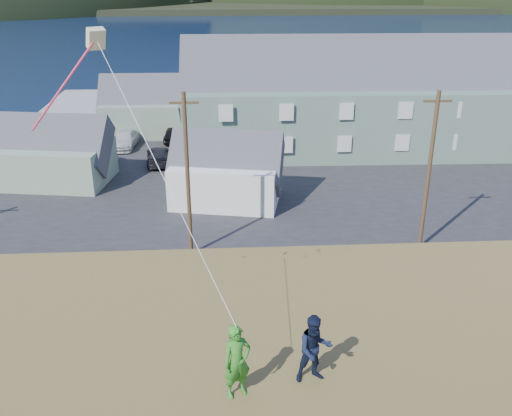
{
  "coord_description": "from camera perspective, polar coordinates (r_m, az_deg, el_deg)",
  "views": [
    {
      "loc": [
        1.64,
        -29.14,
        16.24
      ],
      "look_at": [
        2.66,
        -11.9,
        8.8
      ],
      "focal_mm": 40.0,
      "sensor_mm": 36.0,
      "label": 1
    }
  ],
  "objects": [
    {
      "name": "lodge",
      "position": [
        54.25,
        12.12,
        10.67
      ],
      "size": [
        35.95,
        10.8,
        12.57
      ],
      "rotation": [
        0.0,
        0.0,
        -0.02
      ],
      "color": "slate",
      "rests_on": "waterfront_lot"
    },
    {
      "name": "ground",
      "position": [
        33.4,
        -5.81,
        -5.91
      ],
      "size": [
        900.0,
        900.0,
        0.0
      ],
      "primitive_type": "plane",
      "color": "#0A1638",
      "rests_on": "ground"
    },
    {
      "name": "utility_poles",
      "position": [
        32.89,
        -9.87,
        2.8
      ],
      "size": [
        34.36,
        0.24,
        9.78
      ],
      "color": "#47331E",
      "rests_on": "waterfront_lot"
    },
    {
      "name": "waterfront_lot",
      "position": [
        48.92,
        -5.13,
        3.91
      ],
      "size": [
        72.0,
        36.0,
        0.12
      ],
      "primitive_type": "cube",
      "color": "#28282B",
      "rests_on": "ground"
    },
    {
      "name": "parked_cars",
      "position": [
        54.06,
        -12.46,
        6.2
      ],
      "size": [
        21.35,
        12.52,
        1.57
      ],
      "color": "black",
      "rests_on": "waterfront_lot"
    },
    {
      "name": "shed_palegreen_near",
      "position": [
        47.74,
        -19.77,
        5.19
      ],
      "size": [
        9.88,
        7.04,
        6.61
      ],
      "rotation": [
        0.0,
        0.0,
        -0.16
      ],
      "color": "gray",
      "rests_on": "waterfront_lot"
    },
    {
      "name": "kite_flyer_navy",
      "position": [
        13.58,
        5.89,
        -13.85
      ],
      "size": [
        0.93,
        0.78,
        1.73
      ],
      "primitive_type": "imported",
      "rotation": [
        0.0,
        0.0,
        0.16
      ],
      "color": "black",
      "rests_on": "hillside"
    },
    {
      "name": "shed_white",
      "position": [
        41.24,
        -2.98,
        3.77
      ],
      "size": [
        8.9,
        6.76,
        6.4
      ],
      "rotation": [
        0.0,
        0.0,
        -0.2
      ],
      "color": "white",
      "rests_on": "waterfront_lot"
    },
    {
      "name": "wharf",
      "position": [
        71.33,
        -9.61,
        10.21
      ],
      "size": [
        26.0,
        14.0,
        0.9
      ],
      "primitive_type": "cube",
      "color": "gray",
      "rests_on": "ground"
    },
    {
      "name": "kite_flyer_green",
      "position": [
        13.1,
        -1.91,
        -15.1
      ],
      "size": [
        0.78,
        0.67,
        1.82
      ],
      "primitive_type": "imported",
      "rotation": [
        0.0,
        0.0,
        0.43
      ],
      "color": "#2F8524",
      "rests_on": "hillside"
    },
    {
      "name": "kite_rig",
      "position": [
        16.17,
        -15.99,
        15.09
      ],
      "size": [
        2.4,
        3.15,
        8.58
      ],
      "color": "beige",
      "rests_on": "ground"
    },
    {
      "name": "shed_palegreen_far",
      "position": [
        59.65,
        -10.11,
        9.93
      ],
      "size": [
        10.91,
        6.33,
        7.3
      ],
      "rotation": [
        0.0,
        0.0,
        -0.01
      ],
      "color": "slate",
      "rests_on": "waterfront_lot"
    },
    {
      "name": "grass_strip",
      "position": [
        31.64,
        -5.94,
        -7.6
      ],
      "size": [
        110.0,
        8.0,
        0.1
      ],
      "primitive_type": "cube",
      "color": "#4C3D19",
      "rests_on": "ground"
    }
  ]
}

